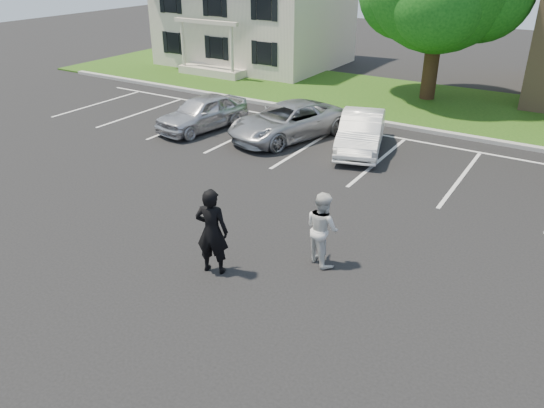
% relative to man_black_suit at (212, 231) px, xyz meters
% --- Properties ---
extents(ground_plane, '(90.00, 90.00, 0.00)m').
position_rel_man_black_suit_xyz_m(ground_plane, '(0.65, 0.48, -1.02)').
color(ground_plane, black).
rests_on(ground_plane, ground).
extents(curb, '(40.00, 0.30, 0.15)m').
position_rel_man_black_suit_xyz_m(curb, '(0.65, 12.48, -0.95)').
color(curb, gray).
rests_on(curb, ground).
extents(grass_strip, '(44.00, 8.00, 0.08)m').
position_rel_man_black_suit_xyz_m(grass_strip, '(0.65, 16.48, -0.98)').
color(grass_strip, '#153D0E').
rests_on(grass_strip, ground).
extents(stall_lines, '(34.00, 5.36, 0.01)m').
position_rel_man_black_suit_xyz_m(stall_lines, '(2.05, 9.43, -1.02)').
color(stall_lines, silver).
rests_on(stall_lines, ground).
extents(man_black_suit, '(0.85, 0.68, 2.05)m').
position_rel_man_black_suit_xyz_m(man_black_suit, '(0.00, 0.00, 0.00)').
color(man_black_suit, black).
rests_on(man_black_suit, ground).
extents(man_white_shirt, '(1.08, 1.00, 1.78)m').
position_rel_man_black_suit_xyz_m(man_white_shirt, '(1.90, 1.64, -0.13)').
color(man_white_shirt, silver).
rests_on(man_white_shirt, ground).
extents(car_silver_west, '(2.30, 4.26, 1.38)m').
position_rel_man_black_suit_xyz_m(car_silver_west, '(-6.75, 8.08, -0.34)').
color(car_silver_west, silver).
rests_on(car_silver_west, ground).
extents(car_silver_minivan, '(3.65, 5.30, 1.34)m').
position_rel_man_black_suit_xyz_m(car_silver_minivan, '(-3.29, 8.92, -0.35)').
color(car_silver_minivan, '#A2A4A8').
rests_on(car_silver_minivan, ground).
extents(car_white_sedan, '(2.64, 4.40, 1.37)m').
position_rel_man_black_suit_xyz_m(car_white_sedan, '(-0.36, 9.16, -0.34)').
color(car_white_sedan, white).
rests_on(car_white_sedan, ground).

